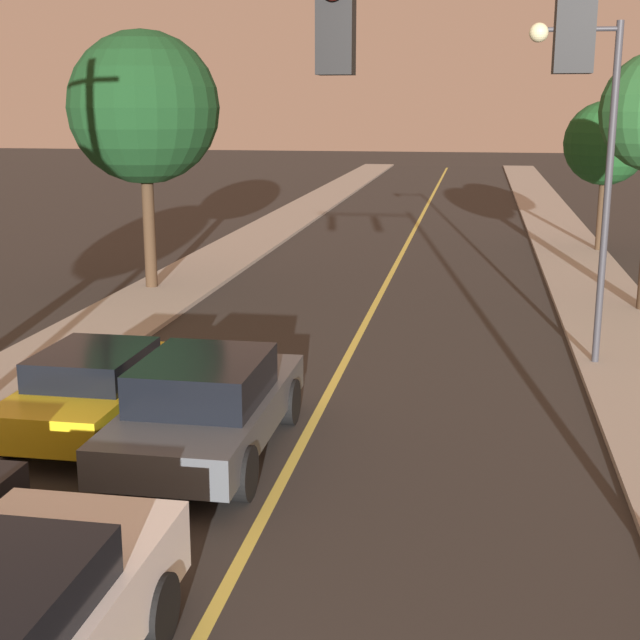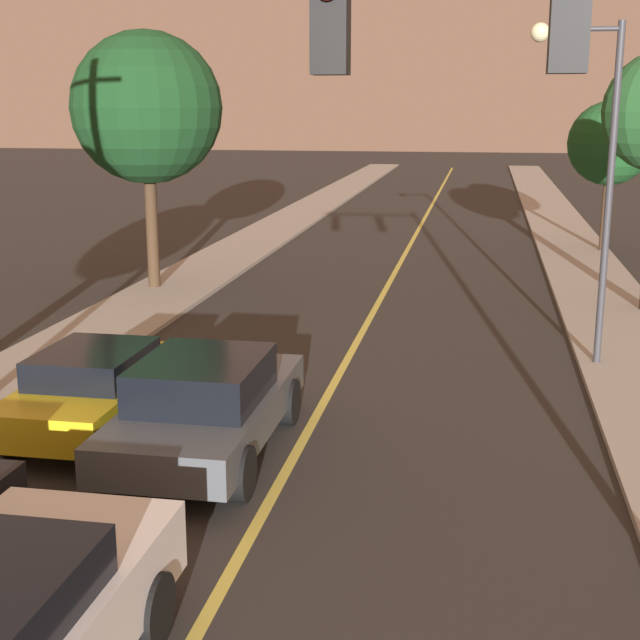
% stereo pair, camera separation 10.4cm
% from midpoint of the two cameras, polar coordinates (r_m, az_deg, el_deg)
% --- Properties ---
extents(road_surface, '(9.31, 80.00, 0.01)m').
position_cam_midpoint_polar(road_surface, '(38.58, 6.46, 5.88)').
color(road_surface, '#2D2B28').
rests_on(road_surface, ground).
extents(sidewalk_left, '(2.50, 80.00, 0.12)m').
position_cam_midpoint_polar(sidewalk_left, '(39.40, -2.18, 6.20)').
color(sidewalk_left, '#9E998E').
rests_on(sidewalk_left, ground).
extents(sidewalk_right, '(2.50, 80.00, 0.12)m').
position_cam_midpoint_polar(sidewalk_right, '(38.63, 15.27, 5.58)').
color(sidewalk_right, '#9E998E').
rests_on(sidewalk_right, ground).
extents(car_near_lane_second, '(2.09, 4.79, 1.55)m').
position_cam_midpoint_polar(car_near_lane_second, '(13.40, -7.08, -5.36)').
color(car_near_lane_second, '#474C51').
rests_on(car_near_lane_second, ground).
extents(car_outer_lane_second, '(1.89, 4.31, 1.38)m').
position_cam_midpoint_polar(car_outer_lane_second, '(14.79, -13.82, -4.12)').
color(car_outer_lane_second, gold).
rests_on(car_outer_lane_second, ground).
extents(traffic_signal_mast, '(4.56, 0.42, 6.58)m').
position_cam_midpoint_polar(traffic_signal_mast, '(8.07, 18.33, 10.52)').
color(traffic_signal_mast, '#333338').
rests_on(traffic_signal_mast, ground).
extents(streetlamp_right, '(1.71, 0.36, 6.53)m').
position_cam_midpoint_polar(streetlamp_right, '(18.01, 17.07, 10.52)').
color(streetlamp_right, '#333338').
rests_on(streetlamp_right, ground).
extents(tree_left_far, '(4.10, 4.10, 7.00)m').
position_cam_midpoint_polar(tree_left_far, '(25.26, -10.91, 13.16)').
color(tree_left_far, '#3D2B1C').
rests_on(tree_left_far, ground).
extents(tree_right_near, '(2.90, 2.90, 5.17)m').
position_cam_midpoint_polar(tree_right_near, '(32.94, 18.16, 10.67)').
color(tree_right_near, '#3D2B1C').
rests_on(tree_right_near, ground).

